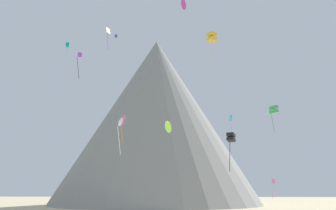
% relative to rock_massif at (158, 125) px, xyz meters
% --- Properties ---
extents(rock_massif, '(88.78, 88.78, 51.55)m').
position_rel_rock_massif_xyz_m(rock_massif, '(0.00, 0.00, 0.00)').
color(rock_massif, gray).
rests_on(rock_massif, ground_plane).
extents(kite_pink_low, '(0.82, 0.76, 4.07)m').
position_rel_rock_massif_xyz_m(kite_pink_low, '(27.90, -34.28, -18.29)').
color(kite_pink_low, pink).
extents(kite_green_mid, '(1.48, 1.44, 4.45)m').
position_rel_rock_massif_xyz_m(kite_green_mid, '(24.11, -57.61, -6.69)').
color(kite_green_mid, green).
extents(kite_gold_high, '(1.83, 1.81, 5.12)m').
position_rel_rock_massif_xyz_m(kite_gold_high, '(14.35, -57.49, 6.13)').
color(kite_gold_high, gold).
extents(kite_violet_high, '(1.02, 0.98, 5.20)m').
position_rel_rock_massif_xyz_m(kite_violet_high, '(-10.82, -50.17, 5.84)').
color(kite_violet_high, purple).
extents(kite_rainbow_mid, '(2.15, 2.21, 5.03)m').
position_rel_rock_massif_xyz_m(kite_rainbow_mid, '(-1.96, -50.23, -7.12)').
color(kite_rainbow_mid, '#E5668C').
extents(kite_teal_high, '(0.86, 0.89, 2.51)m').
position_rel_rock_massif_xyz_m(kite_teal_high, '(-15.77, -42.79, 10.92)').
color(kite_teal_high, teal).
extents(kite_cyan_mid, '(0.84, 1.00, 3.91)m').
position_rel_rock_massif_xyz_m(kite_cyan_mid, '(19.42, -33.33, -4.05)').
color(kite_cyan_mid, '#33BCDB').
extents(kite_magenta_high, '(1.56, 2.19, 1.99)m').
position_rel_rock_massif_xyz_m(kite_magenta_high, '(9.62, -55.26, 13.47)').
color(kite_magenta_high, '#D1339E').
extents(kite_indigo_high, '(0.65, 0.33, 0.86)m').
position_rel_rock_massif_xyz_m(kite_indigo_high, '(-6.84, -35.30, 15.74)').
color(kite_indigo_high, '#5138B2').
extents(kite_black_low, '(1.41, 1.45, 5.52)m').
position_rel_rock_massif_xyz_m(kite_black_low, '(16.35, -65.02, -12.18)').
color(kite_black_low, black).
extents(kite_yellow_high, '(0.61, 0.99, 3.85)m').
position_rel_rock_massif_xyz_m(kite_yellow_high, '(-2.69, -62.00, 5.40)').
color(kite_yellow_high, yellow).
extents(kite_white_mid, '(1.30, 1.45, 5.57)m').
position_rel_rock_massif_xyz_m(kite_white_mid, '(0.19, -65.14, -9.76)').
color(kite_white_mid, white).
extents(kite_lime_low, '(1.12, 1.65, 1.69)m').
position_rel_rock_massif_xyz_m(kite_lime_low, '(7.44, -68.11, -10.97)').
color(kite_lime_low, '#8CD133').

